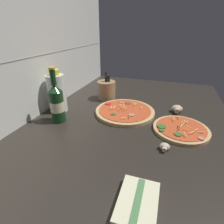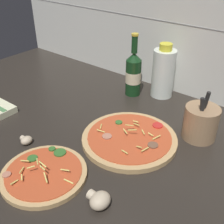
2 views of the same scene
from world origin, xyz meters
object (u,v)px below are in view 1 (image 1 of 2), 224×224
object	(u,v)px
oil_bottle	(57,93)
pizza_far	(125,111)
beer_bottle	(57,103)
mushroom_left	(177,109)
dish_towel	(138,203)
utensil_crock	(107,90)
pizza_near	(181,129)
mushroom_right	(165,147)

from	to	relation	value
oil_bottle	pizza_far	bearing A→B (deg)	-76.34
beer_bottle	mushroom_left	xyz separation A→B (cm)	(26.94, -51.73, -7.16)
beer_bottle	dish_towel	distance (cm)	53.71
beer_bottle	pizza_far	bearing A→B (deg)	-56.51
mushroom_left	utensil_crock	bearing A→B (deg)	80.82
mushroom_left	dish_towel	distance (cm)	58.71
utensil_crock	mushroom_left	bearing A→B (deg)	-99.18
pizza_near	oil_bottle	xyz separation A→B (cm)	(0.65, 60.01, 9.00)
pizza_far	beer_bottle	bearing A→B (deg)	123.49
pizza_far	utensil_crock	bearing A→B (deg)	44.91
beer_bottle	dish_towel	size ratio (longest dim) A/B	1.79
dish_towel	oil_bottle	bearing A→B (deg)	50.58
pizza_near	beer_bottle	distance (cm)	54.86
utensil_crock	dish_towel	size ratio (longest dim) A/B	1.16
utensil_crock	pizza_near	bearing A→B (deg)	-120.05
mushroom_left	dish_towel	bearing A→B (deg)	171.51
pizza_near	dish_towel	world-z (taller)	pizza_near
utensil_crock	dish_towel	bearing A→B (deg)	-153.68
pizza_near	pizza_far	size ratio (longest dim) A/B	0.77
pizza_far	dish_towel	xyz separation A→B (cm)	(-48.86, -16.25, 0.27)
beer_bottle	oil_bottle	distance (cm)	11.66
pizza_near	oil_bottle	bearing A→B (deg)	89.38
pizza_near	utensil_crock	bearing A→B (deg)	59.95
pizza_near	oil_bottle	world-z (taller)	oil_bottle
pizza_far	utensil_crock	distance (cm)	22.73
mushroom_right	utensil_crock	bearing A→B (deg)	42.66
mushroom_right	pizza_far	bearing A→B (deg)	41.08
oil_bottle	pizza_near	bearing A→B (deg)	-90.62
mushroom_left	beer_bottle	bearing A→B (deg)	117.51
pizza_far	utensil_crock	xyz separation A→B (cm)	(15.77, 15.72, 4.53)
pizza_far	mushroom_right	world-z (taller)	pizza_far
pizza_near	mushroom_right	world-z (taller)	pizza_near
pizza_far	dish_towel	bearing A→B (deg)	-161.60
oil_bottle	mushroom_right	xyz separation A→B (cm)	(-15.99, -54.34, -8.53)
pizza_far	mushroom_left	bearing A→B (deg)	-69.74
mushroom_right	oil_bottle	bearing A→B (deg)	73.61
beer_bottle	dish_towel	world-z (taller)	beer_bottle
pizza_near	pizza_far	world-z (taller)	pizza_far
pizza_near	utensil_crock	size ratio (longest dim) A/B	1.43
oil_bottle	mushroom_left	xyz separation A→B (cm)	(17.30, -58.25, -7.91)
beer_bottle	mushroom_right	bearing A→B (deg)	-97.56
pizza_near	beer_bottle	bearing A→B (deg)	99.54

